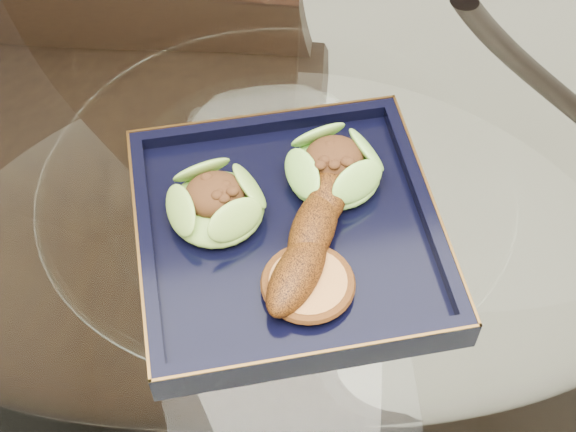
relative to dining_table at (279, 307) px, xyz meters
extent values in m
cylinder|color=white|center=(0.00, 0.00, 0.16)|extent=(1.10, 1.10, 0.01)
torus|color=black|center=(0.00, 0.00, 0.16)|extent=(1.13, 1.13, 0.02)
cylinder|color=black|center=(0.28, 0.28, -0.22)|extent=(0.04, 0.04, 0.75)
cylinder|color=black|center=(-0.28, 0.28, -0.22)|extent=(0.04, 0.04, 0.75)
cube|color=black|center=(-0.15, 0.21, -0.15)|extent=(0.50, 0.50, 0.04)
cube|color=black|center=(-0.09, 0.38, 0.10)|extent=(0.37, 0.15, 0.44)
cylinder|color=black|center=(-0.37, 0.10, -0.38)|extent=(0.03, 0.03, 0.43)
cylinder|color=black|center=(-0.26, 0.42, -0.38)|extent=(0.03, 0.03, 0.43)
cylinder|color=black|center=(0.07, 0.31, -0.38)|extent=(0.03, 0.03, 0.43)
cube|color=black|center=(0.00, -0.03, 0.17)|extent=(0.27, 0.27, 0.02)
ellipsoid|color=#5C912A|center=(-0.06, 0.00, 0.20)|extent=(0.10, 0.10, 0.03)
ellipsoid|color=#4F8D28|center=(0.06, 0.02, 0.20)|extent=(0.10, 0.10, 0.03)
ellipsoid|color=#5C2D09|center=(0.02, -0.05, 0.20)|extent=(0.12, 0.18, 0.03)
cylinder|color=#BF7D3F|center=(0.01, -0.09, 0.19)|extent=(0.07, 0.07, 0.01)
camera|label=1|loc=(-0.08, -0.45, 0.77)|focal=50.00mm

